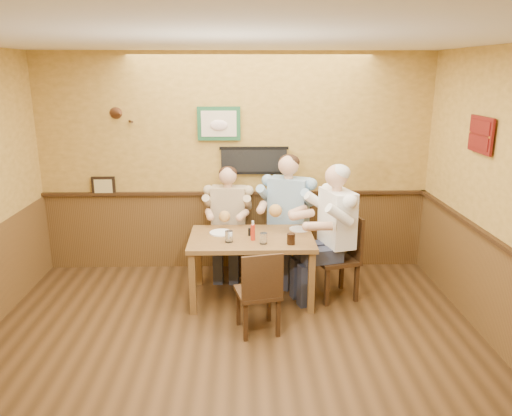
# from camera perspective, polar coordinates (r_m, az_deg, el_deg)

# --- Properties ---
(room) EXTENTS (5.02, 5.03, 2.81)m
(room) POSITION_cam_1_polar(r_m,az_deg,el_deg) (4.11, -1.03, 3.10)
(room) COLOR #352210
(room) RESTS_ON ground
(dining_table) EXTENTS (1.40, 0.90, 0.75)m
(dining_table) POSITION_cam_1_polar(r_m,az_deg,el_deg) (5.67, -0.52, -4.17)
(dining_table) COLOR brown
(dining_table) RESTS_ON ground
(chair_back_left) EXTENTS (0.44, 0.44, 0.89)m
(chair_back_left) POSITION_cam_1_polar(r_m,az_deg,el_deg) (6.49, -3.10, -3.64)
(chair_back_left) COLOR #3A2512
(chair_back_left) RESTS_ON ground
(chair_back_right) EXTENTS (0.60, 0.60, 0.99)m
(chair_back_right) POSITION_cam_1_polar(r_m,az_deg,el_deg) (6.38, 3.68, -3.50)
(chair_back_right) COLOR #3A2512
(chair_back_right) RESTS_ON ground
(chair_right_end) EXTENTS (0.56, 0.56, 0.99)m
(chair_right_end) POSITION_cam_1_polar(r_m,az_deg,el_deg) (5.82, 9.07, -5.57)
(chair_right_end) COLOR #3A2512
(chair_right_end) RESTS_ON ground
(chair_near_side) EXTENTS (0.49, 0.49, 0.89)m
(chair_near_side) POSITION_cam_1_polar(r_m,az_deg,el_deg) (5.05, 0.19, -9.40)
(chair_near_side) COLOR #3A2512
(chair_near_side) RESTS_ON ground
(diner_tan_shirt) EXTENTS (0.63, 0.63, 1.27)m
(diner_tan_shirt) POSITION_cam_1_polar(r_m,az_deg,el_deg) (6.43, -3.13, -2.04)
(diner_tan_shirt) COLOR #CFB78E
(diner_tan_shirt) RESTS_ON ground
(diner_blue_polo) EXTENTS (0.86, 0.86, 1.42)m
(diner_blue_polo) POSITION_cam_1_polar(r_m,az_deg,el_deg) (6.31, 3.71, -1.68)
(diner_blue_polo) COLOR #84A8C6
(diner_blue_polo) RESTS_ON ground
(diner_white_elder) EXTENTS (0.81, 0.81, 1.41)m
(diner_white_elder) POSITION_cam_1_polar(r_m,az_deg,el_deg) (5.75, 9.16, -3.59)
(diner_white_elder) COLOR white
(diner_white_elder) RESTS_ON ground
(water_glass_left) EXTENTS (0.11, 0.11, 0.13)m
(water_glass_left) POSITION_cam_1_polar(r_m,az_deg,el_deg) (5.46, -3.11, -3.27)
(water_glass_left) COLOR silver
(water_glass_left) RESTS_ON dining_table
(water_glass_mid) EXTENTS (0.11, 0.11, 0.12)m
(water_glass_mid) POSITION_cam_1_polar(r_m,az_deg,el_deg) (5.40, 0.86, -3.49)
(water_glass_mid) COLOR white
(water_glass_mid) RESTS_ON dining_table
(cola_tumbler) EXTENTS (0.09, 0.09, 0.12)m
(cola_tumbler) POSITION_cam_1_polar(r_m,az_deg,el_deg) (5.40, 4.03, -3.54)
(cola_tumbler) COLOR black
(cola_tumbler) RESTS_ON dining_table
(hot_sauce_bottle) EXTENTS (0.06, 0.06, 0.20)m
(hot_sauce_bottle) POSITION_cam_1_polar(r_m,az_deg,el_deg) (5.50, -0.36, -2.70)
(hot_sauce_bottle) COLOR red
(hot_sauce_bottle) RESTS_ON dining_table
(salt_shaker) EXTENTS (0.04, 0.04, 0.08)m
(salt_shaker) POSITION_cam_1_polar(r_m,az_deg,el_deg) (5.61, -3.04, -2.99)
(salt_shaker) COLOR white
(salt_shaker) RESTS_ON dining_table
(pepper_shaker) EXTENTS (0.04, 0.04, 0.09)m
(pepper_shaker) POSITION_cam_1_polar(r_m,az_deg,el_deg) (5.66, -0.74, -2.76)
(pepper_shaker) COLOR black
(pepper_shaker) RESTS_ON dining_table
(plate_far_left) EXTENTS (0.35, 0.35, 0.02)m
(plate_far_left) POSITION_cam_1_polar(r_m,az_deg,el_deg) (5.76, -4.03, -2.83)
(plate_far_left) COLOR white
(plate_far_left) RESTS_ON dining_table
(plate_far_right) EXTENTS (0.25, 0.25, 0.02)m
(plate_far_right) POSITION_cam_1_polar(r_m,az_deg,el_deg) (5.91, 4.94, -2.40)
(plate_far_right) COLOR white
(plate_far_right) RESTS_ON dining_table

